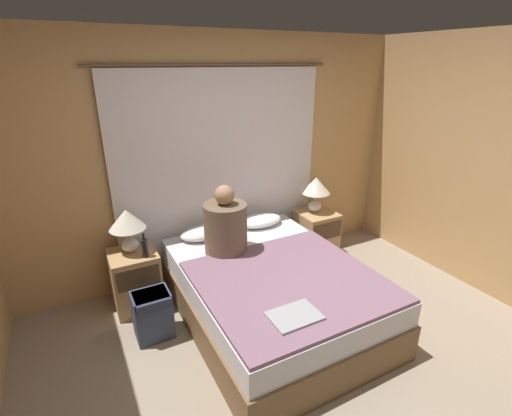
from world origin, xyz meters
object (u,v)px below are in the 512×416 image
Objects in this scene: nightstand_right at (316,234)px; lamp_left at (127,223)px; bed at (271,293)px; person_left_in_bed at (226,226)px; beer_bottle_on_left_stand at (145,248)px; laptop_on_bed at (294,316)px; pillow_right at (260,221)px; lamp_right at (316,188)px; backpack_on_floor at (153,313)px; pillow_left at (204,233)px; nightstand_left at (136,279)px.

nightstand_right is 2.17m from lamp_left.
bed is 0.73m from person_left_in_bed.
lamp_left is 0.28m from beer_bottle_on_left_stand.
laptop_on_bed is (0.82, -1.51, -0.28)m from lamp_left.
bed is at bearing -111.82° from pillow_right.
backpack_on_floor is at bearing -164.76° from lamp_right.
lamp_left is 1.40m from pillow_right.
bed is 1.21m from beer_bottle_on_left_stand.
pillow_left is 1.52m from laptop_on_bed.
lamp_left is 1.74m from laptop_on_bed.
laptop_on_bed is at bearing -61.42° from lamp_left.
lamp_right is 0.63× the size of person_left_in_bed.
lamp_right reaches higher than beer_bottle_on_left_stand.
beer_bottle_on_left_stand reaches higher than pillow_right.
backpack_on_floor is at bearing -157.08° from pillow_right.
pillow_left is at bearing 179.78° from lamp_right.
lamp_left reaches higher than nightstand_right.
lamp_right reaches higher than nightstand_right.
nightstand_left is 1.33× the size of backpack_on_floor.
nightstand_right is 1.38× the size of lamp_right.
nightstand_left is 0.79m from pillow_left.
pillow_left is 0.43m from person_left_in_bed.
beer_bottle_on_left_stand is at bearing 118.52° from laptop_on_bed.
pillow_left is 0.65m from pillow_right.
nightstand_left is 1.18× the size of pillow_left.
pillow_right is at bearing 0.22° from lamp_left.
pillow_right is at bearing 179.59° from lamp_right.
bed is at bearing -13.79° from backpack_on_floor.
lamp_right is at bearing 90.00° from nightstand_right.
pillow_right is at bearing 68.18° from bed.
bed is 3.03× the size of person_left_in_bed.
lamp_right is at bearing 49.82° from laptop_on_bed.
lamp_left is 0.89m from person_left_in_bed.
nightstand_left is 0.52m from backpack_on_floor.
laptop_on_bed is 0.82× the size of backpack_on_floor.
bed is at bearing -37.73° from lamp_left.
lamp_left reaches higher than pillow_right.
bed is at bearing 72.05° from laptop_on_bed.
lamp_right is at bearing -0.41° from pillow_right.
beer_bottle_on_left_stand is at bearing -52.34° from nightstand_left.
pillow_right is (0.65, 0.00, 0.00)m from pillow_left.
pillow_right is at bearing 175.62° from nightstand_right.
person_left_in_bed is 0.97m from backpack_on_floor.
lamp_left is 0.77m from pillow_left.
pillow_left is (0.72, 0.01, -0.26)m from lamp_left.
nightstand_right is 1.96m from laptop_on_bed.
nightstand_right reaches higher than backpack_on_floor.
bed is 1.45m from lamp_right.
bed is at bearing -61.34° from person_left_in_bed.
nightstand_left is 1.01m from person_left_in_bed.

